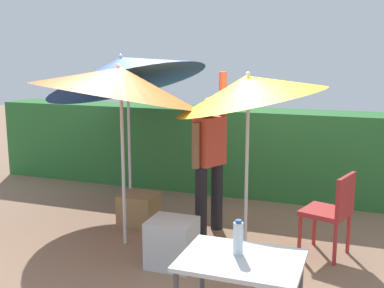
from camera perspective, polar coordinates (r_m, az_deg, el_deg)
name	(u,v)px	position (r m, az deg, el deg)	size (l,w,h in m)	color
ground_plane	(183,247)	(5.37, -1.12, -12.19)	(24.00, 24.00, 0.00)	#937056
hedge_row	(237,151)	(7.28, 5.39, -0.81)	(8.00, 0.70, 1.27)	#2D7033
umbrella_rainbow	(248,89)	(4.87, 6.69, 6.49)	(1.58, 1.55, 2.06)	silver
umbrella_orange	(120,83)	(5.15, -8.60, 7.22)	(1.89, 1.86, 2.20)	silver
umbrella_yellow	(124,71)	(6.34, -8.07, 8.60)	(2.17, 2.12, 2.44)	silver
person_vendor	(209,155)	(5.54, 2.09, -1.31)	(0.35, 0.54, 1.88)	black
chair_plastic	(332,209)	(5.19, 16.35, -7.46)	(0.55, 0.55, 0.89)	#B72D2D
cooler_box	(172,243)	(4.87, -2.38, -11.65)	(0.45, 0.41, 0.48)	silver
crate_cardboard	(139,209)	(6.05, -6.32, -7.65)	(0.44, 0.39, 0.38)	#9E7A4C
folding_table	(241,272)	(3.30, 5.85, -14.89)	(0.80, 0.60, 0.77)	#4C4C51
bottle_water	(238,238)	(3.28, 5.51, -11.05)	(0.07, 0.07, 0.24)	silver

